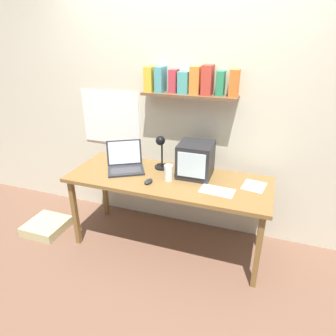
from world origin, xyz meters
TOP-DOWN VIEW (x-y plane):
  - ground_plane at (0.00, 0.00)m, footprint 12.00×12.00m
  - back_wall at (-0.00, 0.48)m, footprint 5.60×0.24m
  - corner_desk at (0.00, 0.00)m, footprint 1.86×0.69m
  - crt_monitor at (0.22, 0.14)m, footprint 0.31×0.32m
  - laptop at (-0.46, 0.06)m, footprint 0.45×0.44m
  - desk_lamp at (-0.13, 0.16)m, footprint 0.15×0.17m
  - juice_glass at (0.02, -0.04)m, footprint 0.08×0.08m
  - computer_mouse at (-0.13, -0.15)m, footprint 0.07×0.11m
  - loose_paper_near_laptop at (0.47, -0.10)m, footprint 0.30×0.18m
  - printed_handout at (0.76, 0.10)m, footprint 0.21×0.24m
  - floor_cushion at (-1.32, -0.22)m, footprint 0.40×0.40m

SIDE VIEW (x-z plane):
  - ground_plane at x=0.00m, z-range 0.00..0.00m
  - floor_cushion at x=-1.32m, z-range 0.00..0.10m
  - corner_desk at x=0.00m, z-range 0.31..1.06m
  - loose_paper_near_laptop at x=0.47m, z-range 0.75..0.75m
  - printed_handout at x=0.76m, z-range 0.75..0.75m
  - computer_mouse at x=-0.13m, z-range 0.75..0.78m
  - laptop at x=-0.46m, z-range 0.69..0.94m
  - juice_glass at x=0.02m, z-range 0.74..0.89m
  - crt_monitor at x=0.22m, z-range 0.75..1.06m
  - desk_lamp at x=-0.13m, z-range 0.78..1.13m
  - back_wall at x=0.00m, z-range 0.01..2.61m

